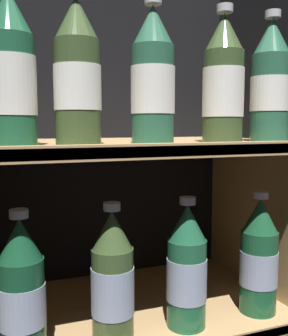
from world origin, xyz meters
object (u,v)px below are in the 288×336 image
Objects in this scene: bottle_upper_front_1 at (77,76)px; bottle_upper_front_4 at (271,84)px; bottle_upper_front_0 at (11,74)px; bottle_lower_front_0 at (22,293)px; bottle_lower_front_1 at (113,281)px; bottle_lower_front_3 at (259,259)px; bottle_upper_front_3 at (223,83)px; bottle_lower_front_2 at (187,270)px; bottle_upper_front_2 at (153,80)px.

bottle_upper_front_4 is (0.38, 0.00, 0.00)m from bottle_upper_front_1.
bottle_upper_front_0 is 0.35m from bottle_lower_front_0.
bottle_lower_front_1 is (0.06, 0.00, -0.35)m from bottle_upper_front_1.
bottle_upper_front_3 is at bearing 180.00° from bottle_lower_front_3.
bottle_lower_front_2 is 1.00× the size of bottle_lower_front_3.
bottle_upper_front_1 is at bearing 0.00° from bottle_lower_front_0.
bottle_upper_front_1 and bottle_upper_front_3 have the same top height.
bottle_upper_front_2 reaches higher than bottle_lower_front_1.
bottle_upper_front_1 is 0.51m from bottle_lower_front_3.
bottle_upper_front_2 is at bearing -180.00° from bottle_upper_front_3.
bottle_lower_front_2 is at bearing 0.00° from bottle_upper_front_0.
bottle_upper_front_3 is 1.00× the size of bottle_lower_front_3.
bottle_upper_front_0 is 0.48m from bottle_upper_front_4.
bottle_upper_front_2 is at bearing 0.00° from bottle_upper_front_1.
bottle_upper_front_2 is at bearing 0.00° from bottle_lower_front_0.
bottle_lower_front_0 is at bearing -180.00° from bottle_lower_front_2.
bottle_lower_front_1 is 0.31m from bottle_lower_front_3.
bottle_upper_front_2 reaches higher than bottle_lower_front_3.
bottle_lower_front_1 is (-0.08, 0.00, -0.35)m from bottle_upper_front_2.
bottle_upper_front_1 is 0.38m from bottle_upper_front_4.
bottle_lower_front_0 is 1.00× the size of bottle_lower_front_2.
bottle_upper_front_1 is 1.00× the size of bottle_lower_front_0.
bottle_upper_front_2 is at bearing 180.00° from bottle_upper_front_4.
bottle_upper_front_1 and bottle_upper_front_2 have the same top height.
bottle_upper_front_1 is 1.00× the size of bottle_upper_front_3.
bottle_lower_front_2 is (0.30, 0.00, -0.00)m from bottle_lower_front_0.
bottle_upper_front_1 is 1.00× the size of bottle_lower_front_3.
bottle_upper_front_0 reaches higher than bottle_lower_front_3.
bottle_upper_front_4 is at bearing 0.00° from bottle_lower_front_3.
bottle_lower_front_3 is at bearing 0.00° from bottle_upper_front_2.
bottle_upper_front_2 is at bearing -180.00° from bottle_lower_front_2.
bottle_upper_front_3 reaches higher than bottle_lower_front_2.
bottle_upper_front_3 is at bearing 0.00° from bottle_upper_front_1.
bottle_lower_front_1 and bottle_lower_front_2 have the same top height.
bottle_lower_front_2 is (0.20, 0.00, -0.35)m from bottle_upper_front_1.
bottle_upper_front_0 is 1.00× the size of bottle_lower_front_2.
bottle_upper_front_1 is 0.13m from bottle_upper_front_2.
bottle_upper_front_1 is at bearing -180.00° from bottle_lower_front_2.
bottle_lower_front_2 is (0.07, 0.00, -0.35)m from bottle_upper_front_2.
bottle_lower_front_0 is (-0.23, 0.00, -0.35)m from bottle_upper_front_2.
bottle_upper_front_4 is at bearing 0.00° from bottle_upper_front_1.
bottle_upper_front_1 is at bearing 180.00° from bottle_upper_front_2.
bottle_lower_front_1 is 0.15m from bottle_lower_front_2.
bottle_upper_front_0 is at bearing -180.00° from bottle_lower_front_2.
bottle_lower_front_1 is at bearing 180.00° from bottle_lower_front_2.
bottle_upper_front_3 is 0.36m from bottle_lower_front_2.
bottle_upper_front_2 reaches higher than bottle_lower_front_0.
bottle_upper_front_2 is 0.42m from bottle_lower_front_3.
bottle_upper_front_0 is 1.00× the size of bottle_upper_front_4.
bottle_lower_front_3 is at bearing 0.00° from bottle_upper_front_0.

